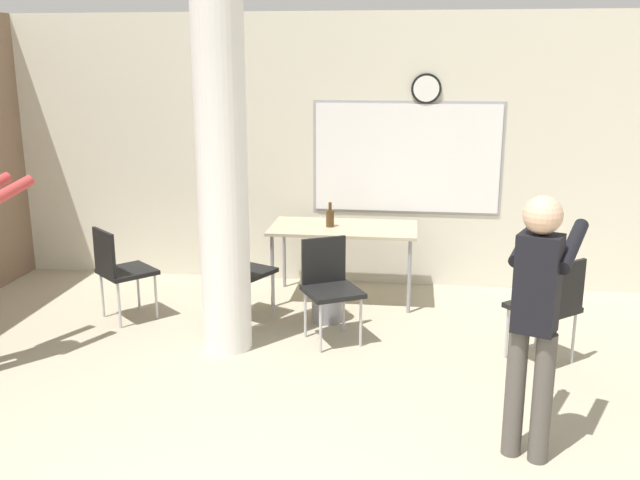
{
  "coord_description": "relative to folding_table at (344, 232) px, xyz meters",
  "views": [
    {
      "loc": [
        0.83,
        -2.33,
        2.36
      ],
      "look_at": [
        0.14,
        2.87,
        1.01
      ],
      "focal_mm": 40.0,
      "sensor_mm": 36.0,
      "label": 1
    }
  ],
  "objects": [
    {
      "name": "wall_back",
      "position": [
        -0.15,
        0.64,
        0.71
      ],
      "size": [
        8.0,
        0.15,
        2.8
      ],
      "color": "beige",
      "rests_on": "ground_plane"
    },
    {
      "name": "chair_mid_room",
      "position": [
        1.75,
        -1.34,
        -0.18
      ],
      "size": [
        0.62,
        0.62,
        0.87
      ],
      "color": "black",
      "rests_on": "ground_plane"
    },
    {
      "name": "waste_bin",
      "position": [
        -0.09,
        -0.62,
        -0.5
      ],
      "size": [
        0.28,
        0.28,
        0.38
      ],
      "color": "gray",
      "rests_on": "ground_plane"
    },
    {
      "name": "bottle_on_table",
      "position": [
        -0.13,
        -0.02,
        0.15
      ],
      "size": [
        0.08,
        0.08,
        0.24
      ],
      "color": "#4C3319",
      "rests_on": "folding_table"
    },
    {
      "name": "support_pillar",
      "position": [
        -0.84,
        -1.33,
        0.71
      ],
      "size": [
        0.4,
        0.4,
        2.8
      ],
      "color": "white",
      "rests_on": "ground_plane"
    },
    {
      "name": "chair_near_pillar",
      "position": [
        -1.96,
        -0.84,
        -0.18
      ],
      "size": [
        0.62,
        0.62,
        0.87
      ],
      "color": "black",
      "rests_on": "ground_plane"
    },
    {
      "name": "chair_table_left",
      "position": [
        -0.87,
        -0.71,
        -0.18
      ],
      "size": [
        0.59,
        0.59,
        0.87
      ],
      "color": "black",
      "rests_on": "ground_plane"
    },
    {
      "name": "person_playing_side",
      "position": [
        1.39,
        -2.73,
        0.26
      ],
      "size": [
        0.52,
        0.68,
        1.62
      ],
      "color": "#514C47",
      "rests_on": "ground_plane"
    },
    {
      "name": "chair_table_front",
      "position": [
        -0.01,
        -1.05,
        -0.18
      ],
      "size": [
        0.6,
        0.6,
        0.87
      ],
      "color": "black",
      "rests_on": "ground_plane"
    },
    {
      "name": "folding_table",
      "position": [
        0.0,
        0.0,
        0.0
      ],
      "size": [
        1.43,
        0.75,
        0.75
      ],
      "color": "tan",
      "rests_on": "ground_plane"
    }
  ]
}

